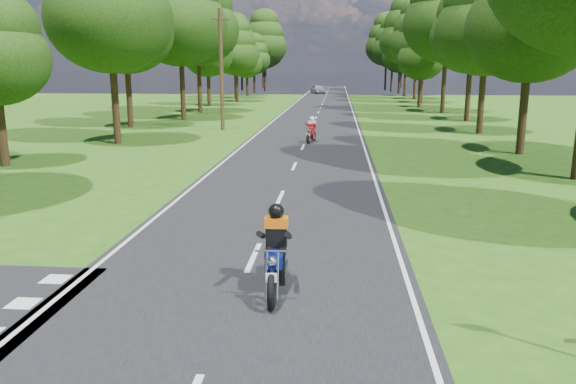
# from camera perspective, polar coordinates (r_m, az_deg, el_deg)

# --- Properties ---
(ground) EXTENTS (160.00, 160.00, 0.00)m
(ground) POSITION_cam_1_polar(r_m,az_deg,el_deg) (10.97, -5.09, -10.12)
(ground) COLOR #245413
(ground) RESTS_ON ground
(main_road) EXTENTS (7.00, 140.00, 0.02)m
(main_road) POSITION_cam_1_polar(r_m,az_deg,el_deg) (60.14, 3.31, 8.52)
(main_road) COLOR black
(main_road) RESTS_ON ground
(road_markings) EXTENTS (7.40, 140.00, 0.01)m
(road_markings) POSITION_cam_1_polar(r_m,az_deg,el_deg) (58.27, 3.12, 8.41)
(road_markings) COLOR silver
(road_markings) RESTS_ON main_road
(treeline) EXTENTS (40.00, 115.35, 14.78)m
(treeline) POSITION_cam_1_polar(r_m,az_deg,el_deg) (70.14, 4.88, 15.81)
(treeline) COLOR black
(treeline) RESTS_ON ground
(telegraph_pole) EXTENTS (1.20, 0.26, 8.00)m
(telegraph_pole) POSITION_cam_1_polar(r_m,az_deg,el_deg) (38.76, -6.79, 12.25)
(telegraph_pole) COLOR #382616
(telegraph_pole) RESTS_ON ground
(rider_near_blue) EXTENTS (0.73, 2.03, 1.68)m
(rider_near_blue) POSITION_cam_1_polar(r_m,az_deg,el_deg) (10.68, -1.28, -5.80)
(rider_near_blue) COLOR navy
(rider_near_blue) RESTS_ON main_road
(rider_far_red) EXTENTS (0.89, 1.84, 1.47)m
(rider_far_red) POSITION_cam_1_polar(r_m,az_deg,el_deg) (32.18, 2.37, 6.36)
(rider_far_red) COLOR #B5120D
(rider_far_red) RESTS_ON main_road
(distant_car) EXTENTS (2.83, 4.46, 1.41)m
(distant_car) POSITION_cam_1_polar(r_m,az_deg,el_deg) (93.69, 3.02, 10.40)
(distant_car) COLOR #ABAEB3
(distant_car) RESTS_ON main_road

